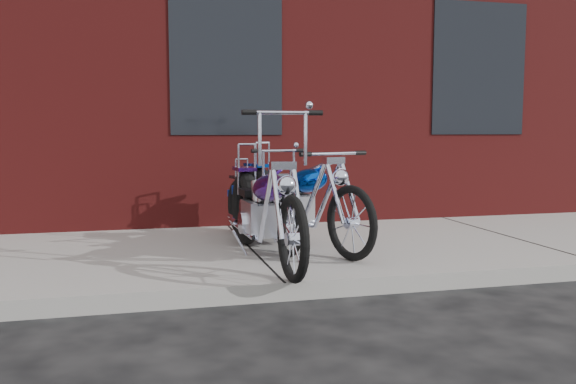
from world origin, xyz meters
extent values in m
plane|color=black|center=(0.00, 0.00, 0.00)|extent=(120.00, 120.00, 0.00)
cube|color=#9F9D9B|center=(0.00, 1.50, 0.07)|extent=(22.00, 3.00, 0.15)
torus|color=black|center=(0.00, 1.55, 0.54)|extent=(0.19, 0.79, 0.78)
torus|color=black|center=(0.07, -0.16, 0.50)|extent=(0.11, 0.71, 0.71)
cube|color=#9395A4|center=(0.03, 0.85, 0.53)|extent=(0.32, 0.45, 0.33)
ellipsoid|color=#3C146B|center=(0.04, 0.55, 0.85)|extent=(0.31, 0.61, 0.33)
cube|color=black|center=(0.01, 1.14, 0.75)|extent=(0.27, 0.32, 0.07)
cylinder|color=silver|center=(0.06, -0.02, 0.79)|extent=(0.06, 0.32, 0.59)
cylinder|color=silver|center=(0.06, 0.12, 1.51)|extent=(0.60, 0.06, 0.03)
cylinder|color=silver|center=(0.00, 1.46, 0.95)|extent=(0.02, 0.02, 0.52)
cylinder|color=silver|center=(0.15, 1.10, 0.39)|extent=(0.09, 0.98, 0.05)
torus|color=black|center=(0.30, 2.14, 0.54)|extent=(0.39, 0.79, 0.79)
torus|color=black|center=(0.85, 0.51, 0.50)|extent=(0.30, 0.70, 0.71)
cube|color=#9395A4|center=(0.53, 1.47, 0.53)|extent=(0.43, 0.51, 0.33)
ellipsoid|color=#0841BC|center=(0.62, 1.18, 0.85)|extent=(0.46, 0.66, 0.33)
cube|color=beige|center=(0.44, 1.74, 0.75)|extent=(0.35, 0.37, 0.07)
cylinder|color=silver|center=(0.81, 0.64, 0.79)|extent=(0.14, 0.31, 0.59)
cylinder|color=silver|center=(0.76, 0.77, 1.14)|extent=(0.58, 0.22, 0.03)
cylinder|color=silver|center=(0.33, 2.05, 0.96)|extent=(0.03, 0.03, 0.52)
cylinder|color=silver|center=(0.57, 1.74, 0.39)|extent=(0.36, 0.95, 0.05)
torus|color=black|center=(0.07, 2.23, 0.47)|extent=(0.23, 0.66, 0.65)
torus|color=black|center=(0.29, 0.84, 0.44)|extent=(0.16, 0.59, 0.58)
cube|color=#9395A4|center=(0.16, 1.66, 0.46)|extent=(0.31, 0.40, 0.27)
ellipsoid|color=black|center=(0.20, 1.42, 0.73)|extent=(0.31, 0.53, 0.28)
cube|color=black|center=(0.12, 1.89, 0.64)|extent=(0.25, 0.28, 0.05)
cylinder|color=silver|center=(0.27, 0.95, 0.68)|extent=(0.08, 0.26, 0.48)
cylinder|color=silver|center=(0.26, 1.06, 1.17)|extent=(0.49, 0.11, 0.03)
cylinder|color=silver|center=(0.08, 2.16, 0.81)|extent=(0.02, 0.02, 0.43)
cylinder|color=silver|center=(0.23, 1.88, 0.35)|extent=(0.17, 0.81, 0.04)
camera|label=1|loc=(-1.14, -4.60, 1.37)|focal=38.00mm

